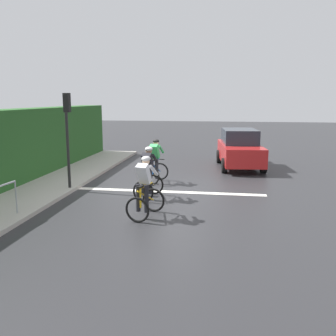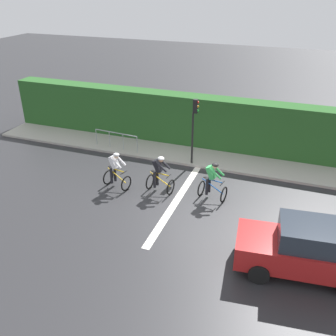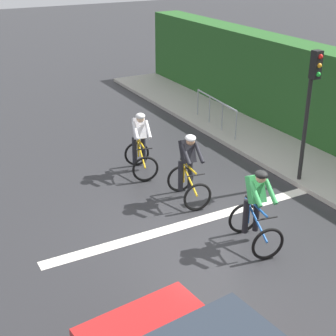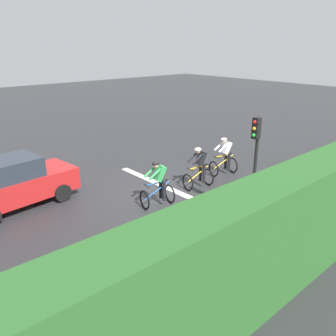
{
  "view_description": "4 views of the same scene",
  "coord_description": "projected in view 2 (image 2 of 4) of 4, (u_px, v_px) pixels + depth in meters",
  "views": [
    {
      "loc": [
        -2.08,
        12.72,
        3.16
      ],
      "look_at": [
        -0.34,
        1.4,
        1.01
      ],
      "focal_mm": 39.76,
      "sensor_mm": 36.0,
      "label": 1
    },
    {
      "loc": [
        -12.77,
        -3.78,
        8.32
      ],
      "look_at": [
        0.5,
        1.07,
        1.08
      ],
      "focal_mm": 40.2,
      "sensor_mm": 36.0,
      "label": 2
    },
    {
      "loc": [
        -5.08,
        -7.52,
        5.57
      ],
      "look_at": [
        -0.19,
        1.48,
        0.89
      ],
      "focal_mm": 53.46,
      "sensor_mm": 36.0,
      "label": 3
    },
    {
      "loc": [
        9.07,
        -7.99,
        5.4
      ],
      "look_at": [
        -0.69,
        0.64,
        0.73
      ],
      "focal_mm": 37.25,
      "sensor_mm": 36.0,
      "label": 4
    }
  ],
  "objects": [
    {
      "name": "cyclist_second",
      "position": [
        159.0,
        175.0,
        15.94
      ],
      "size": [
        0.82,
        1.16,
        1.66
      ],
      "color": "black",
      "rests_on": "ground"
    },
    {
      "name": "cyclist_mid",
      "position": [
        212.0,
        182.0,
        15.41
      ],
      "size": [
        0.85,
        1.18,
        1.66
      ],
      "color": "black",
      "rests_on": "ground"
    },
    {
      "name": "cyclist_lead",
      "position": [
        116.0,
        171.0,
        16.26
      ],
      "size": [
        0.91,
        1.21,
        1.66
      ],
      "color": "black",
      "rests_on": "ground"
    },
    {
      "name": "road_marking_stop_line",
      "position": [
        178.0,
        198.0,
        15.76
      ],
      "size": [
        7.0,
        0.3,
        0.01
      ],
      "primitive_type": "cube",
      "color": "silver",
      "rests_on": "ground"
    },
    {
      "name": "hedge_wall",
      "position": [
        184.0,
        120.0,
        20.29
      ],
      "size": [
        1.1,
        20.57,
        2.77
      ],
      "primitive_type": "cube",
      "color": "#265623",
      "rests_on": "ground"
    },
    {
      "name": "car_red",
      "position": [
        306.0,
        249.0,
        11.49
      ],
      "size": [
        2.22,
        4.26,
        1.76
      ],
      "color": "#B21E1E",
      "rests_on": "ground"
    },
    {
      "name": "sidewalk_kerb",
      "position": [
        177.0,
        151.0,
        19.89
      ],
      "size": [
        2.8,
        20.57,
        0.12
      ],
      "primitive_type": "cube",
      "color": "#ADA89E",
      "rests_on": "ground"
    },
    {
      "name": "stone_wall_low",
      "position": [
        182.0,
        141.0,
        20.55
      ],
      "size": [
        0.44,
        20.57,
        0.55
      ],
      "primitive_type": "cube",
      "color": "gray",
      "rests_on": "ground"
    },
    {
      "name": "ground_plane",
      "position": [
        188.0,
        200.0,
        15.62
      ],
      "size": [
        80.0,
        80.0,
        0.0
      ],
      "primitive_type": "plane",
      "color": "#28282B"
    },
    {
      "name": "pedestrian_railing_kerbside",
      "position": [
        116.0,
        137.0,
        19.77
      ],
      "size": [
        0.26,
        2.55,
        1.03
      ],
      "color": "#999EA3",
      "rests_on": "ground"
    },
    {
      "name": "traffic_light_near_crossing",
      "position": [
        194.0,
        123.0,
        17.52
      ],
      "size": [
        0.2,
        0.31,
        3.34
      ],
      "color": "black",
      "rests_on": "ground"
    }
  ]
}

